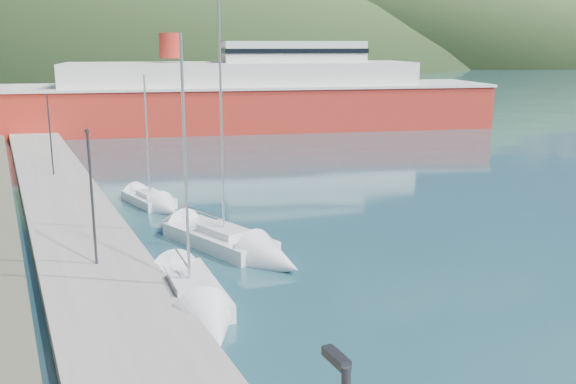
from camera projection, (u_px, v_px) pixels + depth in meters
name	position (u px, v px, depth m)	size (l,w,h in m)	color
ground	(65.00, 98.00, 125.80)	(1400.00, 1400.00, 0.00)	#214B55
quay	(71.00, 215.00, 38.71)	(5.00, 88.00, 0.80)	gray
lamp_posts	(92.00, 194.00, 28.09)	(0.15, 45.26, 6.06)	#2D2D33
sailboat_near	(199.00, 311.00, 25.05)	(2.96, 8.38, 11.84)	silver
sailboat_mid	(247.00, 250.00, 32.34)	(5.41, 10.02, 13.97)	silver
sailboat_far	(158.00, 204.00, 41.77)	(3.24, 6.64, 9.36)	silver
ferry	(244.00, 98.00, 80.54)	(63.63, 27.46, 12.37)	red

